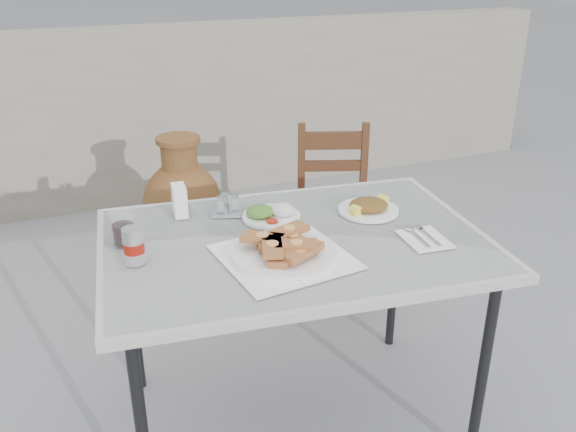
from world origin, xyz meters
name	(u,v)px	position (x,y,z in m)	size (l,w,h in m)	color
ground	(317,408)	(0.00, 0.00, 0.00)	(80.00, 80.00, 0.00)	slate
cafe_table	(295,252)	(-0.10, -0.01, 0.73)	(1.39, 1.02, 0.79)	black
pide_plate	(284,247)	(-0.19, -0.13, 0.82)	(0.42, 0.42, 0.08)	white
salad_rice_plate	(271,213)	(-0.12, 0.17, 0.81)	(0.21, 0.21, 0.05)	white
salad_chopped_plate	(369,207)	(0.23, 0.08, 0.81)	(0.22, 0.22, 0.05)	white
soda_can	(134,246)	(-0.63, 0.01, 0.85)	(0.07, 0.07, 0.12)	silver
cola_glass	(123,229)	(-0.64, 0.16, 0.84)	(0.08, 0.08, 0.11)	white
napkin_holder	(180,200)	(-0.42, 0.32, 0.84)	(0.06, 0.10, 0.11)	white
condiment_caddy	(227,207)	(-0.26, 0.26, 0.81)	(0.13, 0.12, 0.08)	silver
cutlery_napkin	(422,237)	(0.29, -0.18, 0.79)	(0.16, 0.20, 0.01)	white
chair	(334,209)	(0.48, 0.86, 0.45)	(0.49, 0.49, 0.87)	#3E1C11
terracotta_urn	(183,211)	(-0.21, 1.31, 0.36)	(0.45, 0.45, 0.78)	brown
back_wall	(171,113)	(0.00, 2.50, 0.60)	(6.00, 0.25, 1.20)	gray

